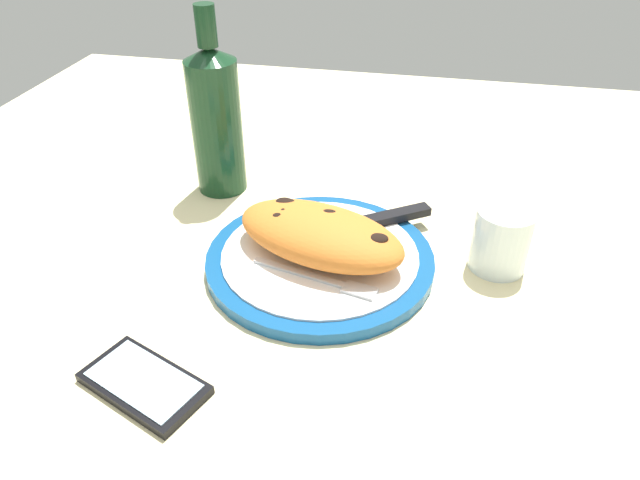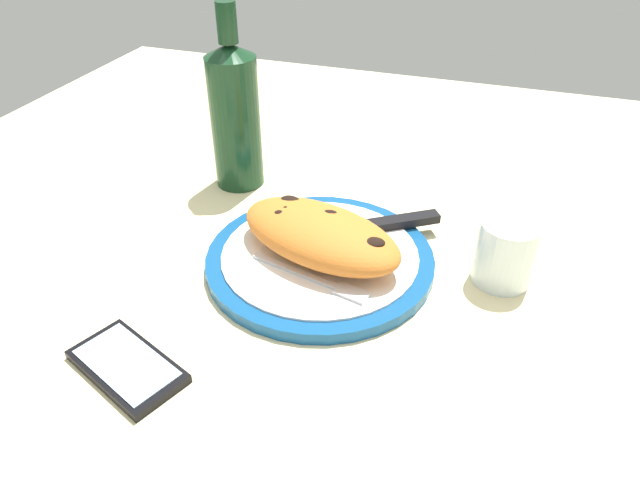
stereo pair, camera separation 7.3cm
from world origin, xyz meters
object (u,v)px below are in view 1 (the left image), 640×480
(smartphone, at_px, (144,383))
(wine_bottle, at_px, (216,119))
(knife, at_px, (377,221))
(plate, at_px, (320,259))
(water_glass, at_px, (500,243))
(calzone, at_px, (322,235))
(fork, at_px, (325,280))

(smartphone, height_order, wine_bottle, wine_bottle)
(knife, distance_m, smartphone, 0.37)
(plate, relative_size, water_glass, 3.51)
(calzone, xyz_separation_m, water_glass, (0.22, 0.04, -0.01))
(plate, distance_m, smartphone, 0.27)
(fork, distance_m, wine_bottle, 0.32)
(knife, xyz_separation_m, wine_bottle, (-0.25, 0.09, 0.09))
(knife, relative_size, smartphone, 1.40)
(plate, distance_m, knife, 0.10)
(plate, xyz_separation_m, calzone, (0.00, 0.00, 0.04))
(knife, distance_m, water_glass, 0.17)
(knife, relative_size, wine_bottle, 0.73)
(calzone, bearing_deg, plate, -172.80)
(smartphone, distance_m, wine_bottle, 0.42)
(plate, bearing_deg, wine_bottle, 138.73)
(calzone, bearing_deg, wine_bottle, 139.11)
(water_glass, relative_size, wine_bottle, 0.30)
(knife, xyz_separation_m, smartphone, (-0.19, -0.32, -0.02))
(knife, bearing_deg, calzone, -126.52)
(calzone, xyz_separation_m, smartphone, (-0.13, -0.24, -0.04))
(smartphone, xyz_separation_m, wine_bottle, (-0.06, 0.40, 0.11))
(fork, relative_size, wine_bottle, 0.58)
(calzone, bearing_deg, smartphone, -119.62)
(fork, xyz_separation_m, water_glass, (0.21, 0.10, 0.02))
(water_glass, bearing_deg, calzone, -168.95)
(plate, distance_m, water_glass, 0.23)
(smartphone, bearing_deg, wine_bottle, 98.38)
(plate, height_order, wine_bottle, wine_bottle)
(plate, relative_size, smartphone, 2.04)
(fork, distance_m, water_glass, 0.23)
(calzone, distance_m, fork, 0.06)
(knife, height_order, water_glass, water_glass)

